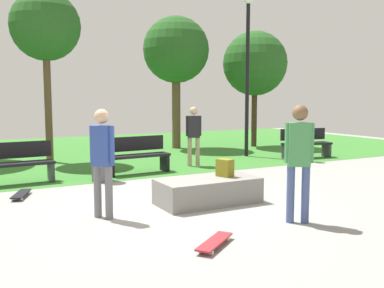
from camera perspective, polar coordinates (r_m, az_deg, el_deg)
ground_plane at (r=7.83m, az=-2.63°, el=-7.81°), size 28.00×28.00×0.00m
grass_lawn at (r=15.54m, az=-15.74°, el=-1.01°), size 26.60×11.57×0.01m
concrete_ledge at (r=7.80m, az=2.12°, el=-6.17°), size 1.81×0.87×0.45m
backpack_on_ledge at (r=7.94m, az=4.35°, el=-3.14°), size 0.28×0.33×0.32m
skater_performing_trick at (r=6.66m, az=13.88°, el=-1.27°), size 0.38×0.34×1.78m
skater_watching at (r=6.87m, az=-11.69°, el=-1.40°), size 0.35×0.38×1.71m
skateboard_by_ledge at (r=5.65m, az=2.98°, el=-12.70°), size 0.76×0.64×0.08m
skateboard_spare at (r=8.90m, az=-21.54°, el=-6.11°), size 0.47×0.82×0.08m
park_bench_near_path at (r=10.85m, az=-7.24°, el=-1.33°), size 1.63×0.57×0.91m
park_bench_center_lawn at (r=13.97m, az=14.69°, el=0.20°), size 1.65×0.69×0.91m
park_bench_by_oak at (r=10.19m, az=-22.21°, el=-2.23°), size 1.62×0.54×0.91m
tree_slender_maple at (r=16.11m, az=-2.12°, el=12.13°), size 2.40×2.40×4.80m
tree_leaning_ash at (r=13.40m, az=-18.71°, el=14.33°), size 1.97×1.97×4.89m
tree_broad_elm at (r=16.78m, az=8.27°, el=10.38°), size 2.42×2.42×4.36m
lamp_post at (r=13.95m, az=7.31°, el=10.67°), size 0.28×0.28×5.03m
trash_bin at (r=9.97m, az=-11.79°, el=-2.24°), size 0.45×0.45×0.91m
pedestrian_with_backpack at (r=11.84m, az=0.20°, el=1.74°), size 0.41×0.42×1.63m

